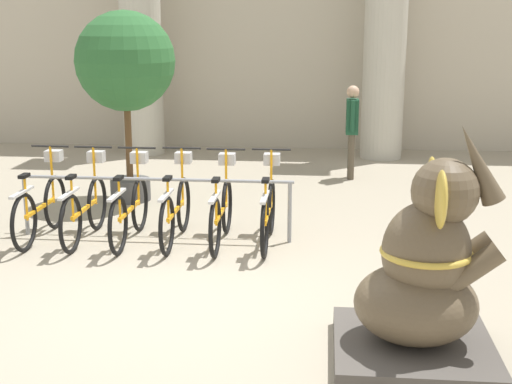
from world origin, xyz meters
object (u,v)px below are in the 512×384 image
Objects in this scene: bicycle_1 at (85,207)px; bicycle_0 at (41,205)px; bicycle_4 at (222,210)px; potted_tree at (125,66)px; bicycle_3 at (176,208)px; elephant_statue at (423,283)px; bicycle_2 at (130,208)px; person_pedestrian at (352,124)px; bicycle_5 at (268,210)px.

bicycle_0 is at bearing 179.35° from bicycle_1.
bicycle_4 is 3.02m from potted_tree.
bicycle_0 is 1.68m from bicycle_3.
elephant_statue is at bearing -33.87° from bicycle_0.
bicycle_2 is 4.74m from person_pedestrian.
elephant_statue is (3.12, -2.84, 0.23)m from bicycle_2.
bicycle_0 is at bearing -179.88° from bicycle_4.
elephant_statue reaches higher than bicycle_2.
bicycle_4 is 4.17m from person_pedestrian.
potted_tree is at bearing 139.09° from bicycle_5.
bicycle_0 and bicycle_4 have the same top height.
potted_tree is (-0.55, 1.98, 1.56)m from bicycle_2.
bicycle_1 is 1.12m from bicycle_3.
bicycle_3 is 0.56m from bicycle_4.
bicycle_1 is at bearing -90.32° from potted_tree.
bicycle_5 is 0.87× the size of elephant_statue.
bicycle_0 and bicycle_5 have the same top height.
potted_tree reaches higher than person_pedestrian.
bicycle_1 is 1.00× the size of bicycle_3.
bicycle_0 is 0.56m from bicycle_1.
bicycle_0 is 5.11m from elephant_statue.
bicycle_4 and bicycle_5 have the same top height.
elephant_statue reaches higher than bicycle_4.
elephant_statue reaches higher than person_pedestrian.
bicycle_2 is (1.12, -0.01, 0.00)m from bicycle_0.
bicycle_0 is 2.24m from bicycle_4.
bicycle_1 is at bearing -178.72° from bicycle_5.
bicycle_0 is 5.46m from person_pedestrian.
elephant_statue is at bearing -54.94° from bicycle_4.
bicycle_0 is at bearing -179.01° from bicycle_3.
bicycle_1 is 2.24m from bicycle_5.
bicycle_1 is at bearing 142.35° from elephant_statue.
bicycle_5 is 1.06× the size of person_pedestrian.
bicycle_0 is at bearing 179.59° from bicycle_2.
bicycle_3 is at bearing 3.79° from bicycle_2.
bicycle_3 is (1.12, 0.04, 0.00)m from bicycle_1.
person_pedestrian reaches higher than bicycle_1.
person_pedestrian is (2.77, 3.81, 0.52)m from bicycle_2.
bicycle_1 and bicycle_3 have the same top height.
person_pedestrian reaches higher than bicycle_0.
potted_tree is (-3.32, -1.83, 1.05)m from person_pedestrian.
person_pedestrian is (-0.34, 6.64, 0.29)m from elephant_statue.
elephant_statue is at bearing -37.65° from bicycle_1.
bicycle_2 is 0.56m from bicycle_3.
elephant_statue is at bearing -48.31° from bicycle_3.
bicycle_3 is 1.06× the size of person_pedestrian.
bicycle_2 is 1.68m from bicycle_5.
elephant_statue is 6.66m from person_pedestrian.
bicycle_1 is 4.65m from elephant_statue.
potted_tree reaches higher than elephant_statue.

